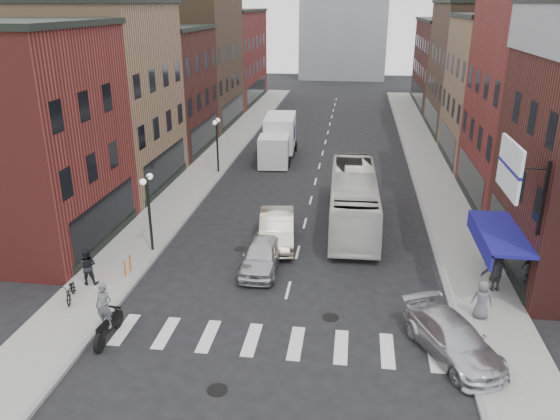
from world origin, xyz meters
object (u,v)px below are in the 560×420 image
object	(u,v)px
transit_bus	(353,199)
ped_right_c	(482,300)
streetlamp_far	(217,135)
bike_rack	(128,266)
parked_bicycle	(71,291)
motorcycle_rider	(106,314)
ped_left_solo	(87,266)
streetlamp_near	(148,199)
ped_right_a	(497,270)
billboard_sign	(512,169)
box_truck	(278,139)
ped_right_b	(495,266)
curb_car	(453,339)
sedan_left_far	(277,228)
sedan_left_near	(262,255)

from	to	relation	value
transit_bus	ped_right_c	bearing A→B (deg)	-63.23
streetlamp_far	ped_right_c	distance (m)	24.06
bike_rack	parked_bicycle	size ratio (longest dim) A/B	0.50
motorcycle_rider	parked_bicycle	distance (m)	3.70
parked_bicycle	ped_left_solo	bearing A→B (deg)	67.72
streetlamp_far	ped_right_c	size ratio (longest dim) A/B	2.52
streetlamp_near	parked_bicycle	xyz separation A→B (m)	(-1.64, -5.33, -2.34)
transit_bus	ped_right_a	size ratio (longest dim) A/B	5.56
billboard_sign	streetlamp_near	xyz separation A→B (m)	(-15.99, 3.50, -3.22)
motorcycle_rider	ped_right_a	size ratio (longest dim) A/B	1.22
ped_left_solo	bike_rack	bearing A→B (deg)	-149.32
box_truck	ped_right_b	size ratio (longest dim) A/B	5.07
curb_car	parked_bicycle	distance (m)	15.63
bike_rack	sedan_left_far	size ratio (longest dim) A/B	0.16
transit_bus	ped_right_a	world-z (taller)	transit_bus
motorcycle_rider	parked_bicycle	xyz separation A→B (m)	(-2.74, 2.41, -0.56)
transit_bus	billboard_sign	bearing A→B (deg)	-57.99
box_truck	ped_right_b	bearing A→B (deg)	-61.04
billboard_sign	ped_right_c	world-z (taller)	billboard_sign
parked_bicycle	ped_right_a	size ratio (longest dim) A/B	0.81
streetlamp_near	box_truck	distance (m)	19.14
transit_bus	ped_right_c	world-z (taller)	transit_bus
motorcycle_rider	transit_bus	size ratio (longest dim) A/B	0.22
streetlamp_near	ped_left_solo	bearing A→B (deg)	-111.73
billboard_sign	transit_bus	xyz separation A→B (m)	(-5.85, 8.82, -4.61)
streetlamp_far	ped_left_solo	world-z (taller)	streetlamp_far
transit_bus	ped_left_solo	bearing A→B (deg)	-143.33
transit_bus	ped_right_a	bearing A→B (deg)	-50.55
transit_bus	curb_car	world-z (taller)	transit_bus
box_truck	sedan_left_far	size ratio (longest dim) A/B	1.53
bike_rack	sedan_left_near	xyz separation A→B (m)	(6.08, 1.60, 0.20)
billboard_sign	motorcycle_rider	size ratio (longest dim) A/B	1.54
box_truck	curb_car	size ratio (longest dim) A/B	1.65
sedan_left_far	ped_right_b	world-z (taller)	ped_right_b
box_truck	transit_bus	xyz separation A→B (m)	(6.23, -13.37, -0.14)
transit_bus	ped_right_b	bearing A→B (deg)	-46.44
sedan_left_near	ped_right_a	size ratio (longest dim) A/B	2.22
transit_bus	ped_right_b	size ratio (longest dim) A/B	7.08
ped_right_c	streetlamp_far	bearing A→B (deg)	-39.00
motorcycle_rider	ped_right_c	size ratio (longest dim) A/B	1.48
sedan_left_near	ped_left_solo	world-z (taller)	ped_left_solo
streetlamp_far	box_truck	bearing A→B (deg)	50.23
parked_bicycle	ped_right_c	distance (m)	17.05
sedan_left_near	curb_car	xyz separation A→B (m)	(8.02, -5.85, -0.06)
streetlamp_far	bike_rack	world-z (taller)	streetlamp_far
ped_right_b	ped_left_solo	bearing A→B (deg)	20.11
streetlamp_near	motorcycle_rider	bearing A→B (deg)	-81.91
box_truck	sedan_left_near	bearing A→B (deg)	-87.99
parked_bicycle	ped_right_b	distance (m)	18.73
billboard_sign	box_truck	world-z (taller)	billboard_sign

